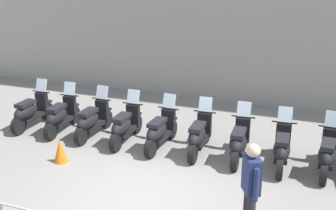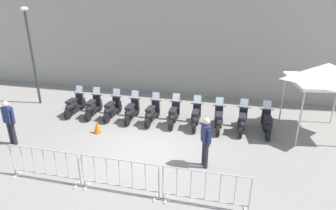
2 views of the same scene
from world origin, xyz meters
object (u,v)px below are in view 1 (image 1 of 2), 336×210
motorcycle_6 (239,142)px  motorcycle_2 (92,120)px  motorcycle_4 (160,131)px  officer_near_row_end (251,187)px  motorcycle_3 (125,126)px  motorcycle_5 (199,136)px  motorcycle_7 (282,149)px  motorcycle_0 (31,112)px  motorcycle_8 (327,154)px  traffic_cone (60,151)px  motorcycle_1 (61,116)px

motorcycle_6 → motorcycle_2: bearing=171.0°
motorcycle_4 → officer_near_row_end: bearing=-55.6°
motorcycle_3 → motorcycle_6: bearing=-8.1°
motorcycle_5 → motorcycle_7: (1.89, -0.35, 0.00)m
motorcycle_3 → officer_near_row_end: (3.15, -3.38, 0.53)m
motorcycle_4 → motorcycle_7: same height
motorcycle_0 → motorcycle_8: same height
motorcycle_5 → traffic_cone: motorcycle_5 is taller
motorcycle_4 → motorcycle_2: bearing=169.5°
motorcycle_5 → traffic_cone: (-3.03, -1.10, -0.18)m
traffic_cone → motorcycle_0: bearing=133.2°
motorcycle_7 → officer_near_row_end: (-0.64, -2.79, 0.53)m
motorcycle_0 → traffic_cone: motorcycle_0 is taller
motorcycle_3 → motorcycle_5: 1.92m
motorcycle_8 → traffic_cone: 5.91m
motorcycle_8 → officer_near_row_end: bearing=-120.4°
officer_near_row_end → traffic_cone: (-4.28, 2.04, -0.71)m
motorcycle_0 → motorcycle_1: same height
motorcycle_1 → motorcycle_6: size_ratio=1.00×
traffic_cone → motorcycle_1: bearing=114.4°
motorcycle_6 → motorcycle_5: bearing=170.0°
motorcycle_1 → motorcycle_3: bearing=-10.1°
motorcycle_8 → traffic_cone: bearing=-173.5°
motorcycle_1 → motorcycle_5: (3.79, -0.57, 0.00)m
motorcycle_1 → motorcycle_8: size_ratio=1.01×
motorcycle_3 → motorcycle_8: 4.79m
motorcycle_0 → motorcycle_8: 7.66m
motorcycle_0 → officer_near_row_end: bearing=-32.8°
motorcycle_2 → motorcycle_5: bearing=-8.6°
motorcycle_2 → motorcycle_5: same height
motorcycle_6 → officer_near_row_end: 3.03m
motorcycle_8 → motorcycle_6: bearing=172.1°
motorcycle_5 → motorcycle_7: same height
motorcycle_0 → traffic_cone: size_ratio=3.13×
motorcycle_7 → motorcycle_8: same height
motorcycle_7 → officer_near_row_end: bearing=-103.0°
motorcycle_1 → motorcycle_0: bearing=171.0°
motorcycle_6 → motorcycle_7: (0.94, -0.18, 0.00)m
motorcycle_6 → officer_near_row_end: officer_near_row_end is taller
motorcycle_1 → motorcycle_3: same height
motorcycle_1 → motorcycle_8: 6.70m
motorcycle_1 → traffic_cone: size_ratio=3.14×
motorcycle_5 → motorcycle_8: (2.83, -0.43, 0.00)m
motorcycle_0 → officer_near_row_end: size_ratio=0.99×
motorcycle_4 → motorcycle_7: 2.88m
motorcycle_2 → motorcycle_4: 1.92m
motorcycle_1 → motorcycle_3: (1.88, -0.34, 0.00)m
motorcycle_0 → motorcycle_3: same height
motorcycle_0 → motorcycle_8: (7.57, -1.15, 0.00)m
motorcycle_5 → motorcycle_1: bearing=171.4°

